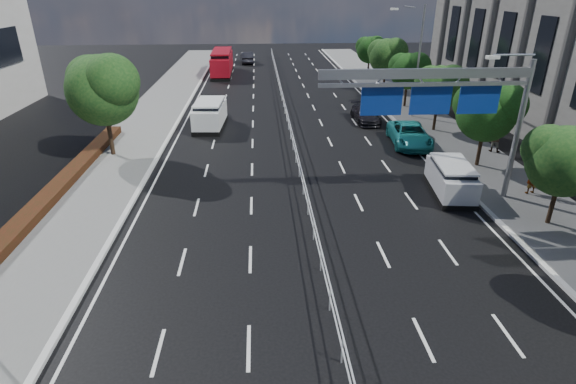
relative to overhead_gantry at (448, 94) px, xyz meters
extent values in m
plane|color=black|center=(-6.74, -10.05, -5.61)|extent=(160.00, 160.00, 0.00)
cube|color=silver|center=(-15.74, -10.05, -5.54)|extent=(0.25, 140.00, 0.15)
cube|color=silver|center=(-6.74, 12.45, -4.61)|extent=(0.05, 85.00, 0.05)
cube|color=silver|center=(-6.74, 12.45, -5.06)|extent=(0.05, 85.00, 0.05)
cylinder|color=gray|center=(3.86, -0.05, -2.01)|extent=(0.28, 0.28, 7.20)
cube|color=gray|center=(-1.14, -0.05, 0.99)|extent=(10.20, 0.25, 0.45)
cube|color=gray|center=(-1.14, -0.05, 0.49)|extent=(10.20, 0.18, 0.18)
cylinder|color=gray|center=(2.86, -0.05, 1.79)|extent=(2.00, 0.10, 0.10)
cube|color=silver|center=(1.86, -0.05, 1.69)|extent=(0.60, 0.25, 0.15)
cube|color=navy|center=(1.66, 0.13, -0.31)|extent=(2.00, 0.08, 1.40)
cube|color=white|center=(1.66, 0.18, -0.31)|extent=(1.80, 0.02, 1.20)
cube|color=navy|center=(-0.74, 0.13, -0.31)|extent=(2.00, 0.08, 1.40)
cube|color=white|center=(-0.74, 0.18, -0.31)|extent=(1.80, 0.02, 1.20)
cube|color=navy|center=(-3.14, 0.13, -0.31)|extent=(2.00, 0.08, 1.40)
cube|color=white|center=(-3.14, 0.18, -0.31)|extent=(1.80, 0.02, 1.20)
cylinder|color=gray|center=(4.06, 15.95, -1.11)|extent=(0.16, 0.16, 9.00)
cylinder|color=gray|center=(2.86, 15.95, 3.19)|extent=(0.10, 2.40, 0.10)
cube|color=silver|center=(1.66, 15.95, 3.04)|extent=(0.60, 0.25, 0.15)
cylinder|color=black|center=(-18.74, 7.95, -3.86)|extent=(0.28, 0.28, 3.50)
sphere|color=#123A14|center=(-18.74, 7.95, -1.27)|extent=(4.40, 4.40, 4.40)
sphere|color=#123A14|center=(-17.86, 7.29, -0.57)|extent=(3.30, 3.30, 3.30)
sphere|color=#123A14|center=(-19.51, 8.61, -0.71)|extent=(3.08, 3.08, 3.08)
cylinder|color=black|center=(4.46, -3.05, -4.31)|extent=(0.21, 0.21, 2.60)
sphere|color=#123A14|center=(4.46, -3.05, -2.38)|extent=(3.20, 3.20, 3.20)
sphere|color=#123A14|center=(3.90, -2.57, -1.97)|extent=(2.24, 2.24, 2.24)
cylinder|color=black|center=(4.46, 4.45, -4.21)|extent=(0.22, 0.22, 2.80)
sphere|color=black|center=(4.46, 4.45, -2.13)|extent=(3.50, 3.50, 3.50)
sphere|color=black|center=(5.16, 3.92, -1.57)|extent=(2.62, 2.62, 2.62)
sphere|color=black|center=(3.85, 4.97, -1.69)|extent=(2.45, 2.45, 2.45)
cylinder|color=black|center=(4.46, 11.95, -4.26)|extent=(0.22, 0.22, 2.70)
sphere|color=#123A14|center=(4.46, 11.95, -2.26)|extent=(3.30, 3.30, 3.30)
sphere|color=#123A14|center=(5.12, 11.45, -1.72)|extent=(2.48, 2.48, 2.47)
sphere|color=#123A14|center=(3.88, 12.44, -1.83)|extent=(2.31, 2.31, 2.31)
cylinder|color=black|center=(4.46, 19.45, -4.28)|extent=(0.21, 0.21, 2.65)
sphere|color=black|center=(4.46, 19.45, -2.32)|extent=(3.20, 3.20, 3.20)
sphere|color=black|center=(5.10, 18.97, -1.79)|extent=(2.40, 2.40, 2.40)
sphere|color=black|center=(3.90, 19.93, -1.90)|extent=(2.24, 2.24, 2.24)
cylinder|color=black|center=(4.46, 26.95, -4.18)|extent=(0.23, 0.23, 2.85)
sphere|color=#123A14|center=(4.46, 26.95, -2.07)|extent=(3.60, 3.60, 3.60)
sphere|color=#123A14|center=(5.18, 26.41, -1.50)|extent=(2.70, 2.70, 2.70)
sphere|color=#123A14|center=(3.83, 27.49, -1.62)|extent=(2.52, 2.52, 2.52)
cylinder|color=black|center=(4.46, 34.45, -4.31)|extent=(0.21, 0.21, 2.60)
sphere|color=black|center=(4.46, 34.45, -2.38)|extent=(3.10, 3.10, 3.10)
sphere|color=black|center=(5.08, 33.98, -1.86)|extent=(2.32, 2.33, 2.32)
sphere|color=black|center=(3.92, 34.91, -1.97)|extent=(2.17, 2.17, 2.17)
cube|color=black|center=(-12.89, 14.14, -5.43)|extent=(2.45, 5.05, 0.35)
cube|color=white|center=(-12.89, 14.14, -4.58)|extent=(2.40, 4.95, 1.45)
cube|color=black|center=(-12.89, 14.14, -3.85)|extent=(2.14, 3.59, 0.64)
cube|color=white|center=(-12.89, 14.14, -3.53)|extent=(2.25, 3.89, 0.13)
cylinder|color=black|center=(-13.86, 12.61, -5.24)|extent=(0.35, 0.74, 0.72)
cylinder|color=black|center=(-12.12, 12.49, -5.24)|extent=(0.35, 0.74, 0.72)
cylinder|color=black|center=(-13.65, 15.79, -5.24)|extent=(0.35, 0.74, 0.72)
cylinder|color=black|center=(-11.91, 15.67, -5.24)|extent=(0.35, 0.74, 0.72)
cube|color=black|center=(-13.48, 37.63, -5.46)|extent=(2.39, 9.83, 0.29)
cube|color=maroon|center=(-13.48, 37.63, -4.20)|extent=(2.35, 9.64, 2.00)
cube|color=black|center=(-13.48, 37.63, -3.20)|extent=(2.15, 6.94, 0.88)
cube|color=maroon|center=(-13.48, 37.63, -2.76)|extent=(2.24, 7.52, 0.18)
cylinder|color=black|center=(-14.43, 34.45, -5.30)|extent=(0.26, 0.61, 0.61)
cylinder|color=black|center=(-12.50, 34.46, -5.30)|extent=(0.26, 0.61, 0.61)
cylinder|color=black|center=(-14.46, 40.80, -5.30)|extent=(0.26, 0.61, 0.61)
cylinder|color=black|center=(-12.54, 40.82, -5.30)|extent=(0.26, 0.61, 0.61)
imported|color=#989A9E|center=(-12.72, 16.50, -4.92)|extent=(1.78, 4.11, 1.38)
imported|color=black|center=(-10.57, 46.50, -4.82)|extent=(2.10, 4.90, 1.57)
cube|color=black|center=(1.19, 0.71, -5.46)|extent=(2.30, 4.47, 0.29)
cube|color=#B3B5BB|center=(1.19, 0.71, -4.75)|extent=(2.26, 4.38, 1.21)
cube|color=black|center=(1.19, 0.71, -4.14)|extent=(1.98, 3.20, 0.53)
cube|color=#B3B5BB|center=(1.19, 0.71, -3.88)|extent=(2.08, 3.46, 0.11)
cylinder|color=black|center=(0.28, -0.58, -5.30)|extent=(0.32, 0.63, 0.60)
cylinder|color=black|center=(1.77, -0.76, -5.30)|extent=(0.32, 0.63, 0.60)
cylinder|color=black|center=(0.61, 2.17, -5.30)|extent=(0.32, 0.63, 0.60)
cylinder|color=black|center=(2.09, 2.00, -5.30)|extent=(0.32, 0.63, 0.60)
imported|color=teal|center=(1.56, 8.95, -4.86)|extent=(2.97, 5.60, 1.50)
imported|color=black|center=(-0.24, 14.94, -4.97)|extent=(1.96, 4.47, 1.28)
imported|color=gray|center=(5.43, 0.20, -4.49)|extent=(0.81, 0.64, 1.96)
imported|color=gray|center=(6.66, 6.83, -4.53)|extent=(1.15, 1.09, 1.87)
camera|label=1|loc=(-9.01, -20.84, 4.75)|focal=28.00mm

